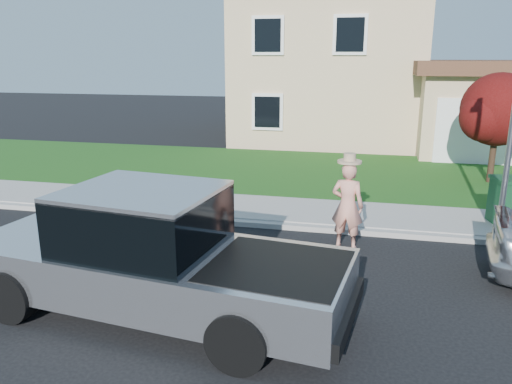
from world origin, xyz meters
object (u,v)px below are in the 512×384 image
at_px(trash_bin, 507,200).
at_px(pickup_truck, 152,257).
at_px(woman, 347,204).
at_px(ornamental_tree, 499,113).

bearing_deg(trash_bin, pickup_truck, -150.69).
relative_size(woman, trash_bin, 1.87).
height_order(pickup_truck, ornamental_tree, ornamental_tree).
distance_m(pickup_truck, woman, 4.32).
relative_size(woman, ornamental_tree, 0.60).
relative_size(pickup_truck, ornamental_tree, 1.88).
xyz_separation_m(woman, trash_bin, (3.45, 1.92, -0.25)).
bearing_deg(ornamental_tree, trash_bin, -98.05).
distance_m(pickup_truck, trash_bin, 8.13).
height_order(pickup_truck, woman, woman).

